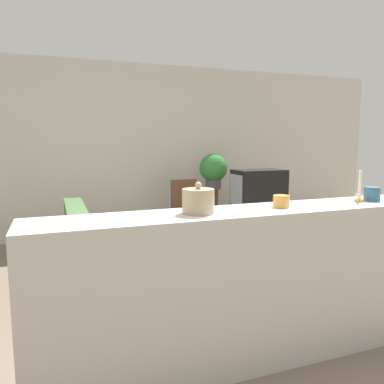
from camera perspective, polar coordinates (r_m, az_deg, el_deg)
name	(u,v)px	position (r m, az deg, el deg)	size (l,w,h in m)	color
ground_plane	(230,329)	(3.19, 5.84, -20.10)	(14.00, 14.00, 0.00)	#756656
wall_back	(137,150)	(6.09, -8.45, 6.34)	(9.00, 0.06, 2.70)	beige
couch	(109,259)	(4.03, -12.52, -9.95)	(0.90, 1.82, 0.81)	#476B3D
tv_stand	(258,226)	(5.49, 10.01, -5.17)	(0.80, 0.50, 0.55)	brown
television	(258,189)	(5.40, 10.09, 0.49)	(0.72, 0.43, 0.54)	black
wooden_chair	(187,208)	(5.45, -0.82, -2.47)	(0.44, 0.44, 0.94)	brown
plant_stand	(213,212)	(6.02, 3.22, -3.01)	(0.16, 0.16, 0.74)	brown
potted_plant	(213,169)	(5.93, 3.27, 3.46)	(0.44, 0.44, 0.56)	#4C4C51
foreground_counter	(257,284)	(2.66, 9.89, -13.70)	(2.98, 0.44, 1.04)	beige
decorative_bowl	(198,201)	(2.32, 0.96, -1.37)	(0.20, 0.20, 0.20)	tan
candle_jar	(281,201)	(2.60, 13.44, -1.39)	(0.11, 0.11, 0.08)	gold
candlestick	(359,192)	(3.02, 24.16, 0.03)	(0.07, 0.07, 0.23)	#B7933D
coffee_tin	(372,194)	(3.11, 25.74, -0.27)	(0.12, 0.12, 0.11)	#335B75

